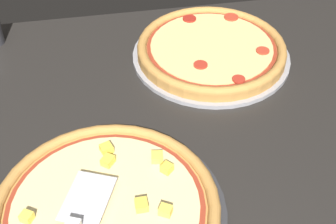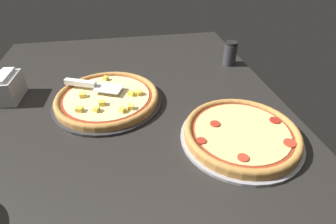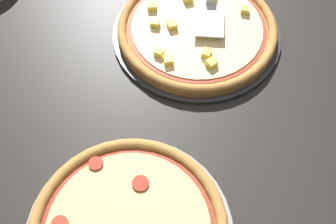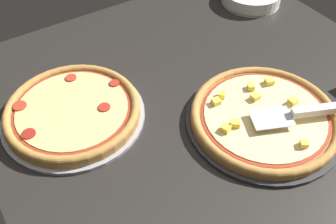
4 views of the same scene
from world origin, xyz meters
TOP-DOWN VIEW (x-y plane):
  - ground_plane at (0.00, 0.00)cm, footprint 144.77×119.86cm
  - pizza_pan_front at (-1.21, -6.39)cm, footprint 41.28×41.28cm
  - pizza_front at (-1.18, -6.38)cm, footprint 38.80×38.80cm

SIDE VIEW (x-z plane):
  - ground_plane at x=0.00cm, z-range -3.60..0.00cm
  - pizza_pan_front at x=-1.21cm, z-range 0.00..1.00cm
  - pizza_front at x=-1.18cm, z-range 0.57..4.08cm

